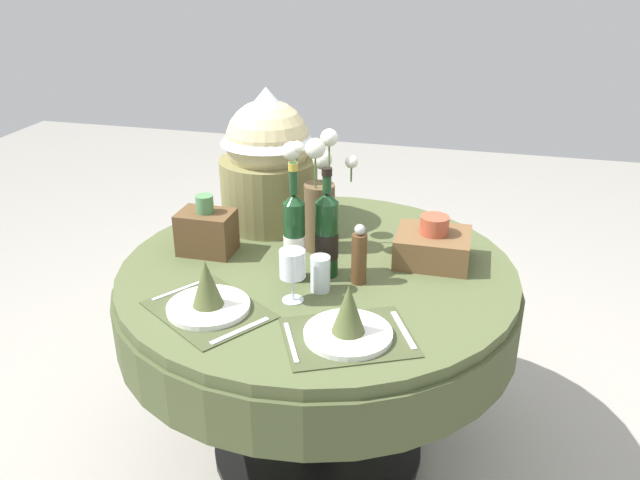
# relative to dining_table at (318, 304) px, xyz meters

# --- Properties ---
(ground) EXTENTS (8.00, 8.00, 0.00)m
(ground) POSITION_rel_dining_table_xyz_m (0.00, 0.00, -0.62)
(ground) COLOR #9E998E
(dining_table) EXTENTS (1.32, 1.32, 0.76)m
(dining_table) POSITION_rel_dining_table_xyz_m (0.00, 0.00, 0.00)
(dining_table) COLOR #4C5633
(dining_table) RESTS_ON ground
(place_setting_left) EXTENTS (0.43, 0.41, 0.16)m
(place_setting_left) POSITION_rel_dining_table_xyz_m (-0.23, -0.35, 0.19)
(place_setting_left) COLOR #41492B
(place_setting_left) RESTS_ON dining_table
(place_setting_right) EXTENTS (0.42, 0.38, 0.16)m
(place_setting_right) POSITION_rel_dining_table_xyz_m (0.18, -0.39, 0.19)
(place_setting_right) COLOR #41492B
(place_setting_right) RESTS_ON dining_table
(flower_vase) EXTENTS (0.24, 0.20, 0.41)m
(flower_vase) POSITION_rel_dining_table_xyz_m (-0.03, 0.14, 0.33)
(flower_vase) COLOR brown
(flower_vase) RESTS_ON dining_table
(wine_bottle_left) EXTENTS (0.07, 0.07, 0.38)m
(wine_bottle_left) POSITION_rel_dining_table_xyz_m (-0.05, -0.10, 0.29)
(wine_bottle_left) COLOR #143819
(wine_bottle_left) RESTS_ON dining_table
(wine_bottle_centre) EXTENTS (0.07, 0.07, 0.36)m
(wine_bottle_centre) POSITION_rel_dining_table_xyz_m (0.04, -0.05, 0.28)
(wine_bottle_centre) COLOR #143819
(wine_bottle_centre) RESTS_ON dining_table
(wine_glass_left) EXTENTS (0.08, 0.08, 0.16)m
(wine_glass_left) POSITION_rel_dining_table_xyz_m (-0.02, -0.24, 0.26)
(wine_glass_left) COLOR silver
(wine_glass_left) RESTS_ON dining_table
(tumbler_near_left) EXTENTS (0.06, 0.06, 0.11)m
(tumbler_near_left) POSITION_rel_dining_table_xyz_m (0.05, -0.15, 0.20)
(tumbler_near_left) COLOR silver
(tumbler_near_left) RESTS_ON dining_table
(pepper_mill) EXTENTS (0.05, 0.05, 0.20)m
(pepper_mill) POSITION_rel_dining_table_xyz_m (0.15, -0.08, 0.23)
(pepper_mill) COLOR brown
(pepper_mill) RESTS_ON dining_table
(gift_tub_back_left) EXTENTS (0.36, 0.36, 0.51)m
(gift_tub_back_left) POSITION_rel_dining_table_xyz_m (-0.26, 0.31, 0.41)
(gift_tub_back_left) COLOR olive
(gift_tub_back_left) RESTS_ON dining_table
(woven_basket_side_left) EXTENTS (0.18, 0.13, 0.21)m
(woven_basket_side_left) POSITION_rel_dining_table_xyz_m (-0.39, 0.01, 0.22)
(woven_basket_side_left) COLOR brown
(woven_basket_side_left) RESTS_ON dining_table
(woven_basket_side_right) EXTENTS (0.24, 0.21, 0.16)m
(woven_basket_side_right) POSITION_rel_dining_table_xyz_m (0.36, 0.13, 0.20)
(woven_basket_side_right) COLOR brown
(woven_basket_side_right) RESTS_ON dining_table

